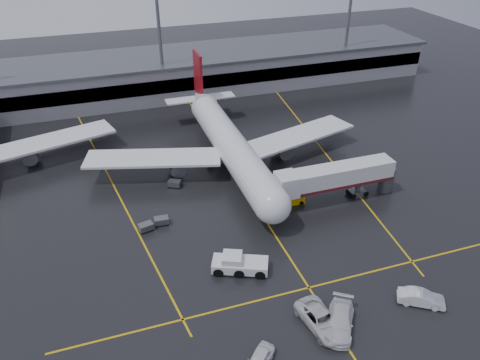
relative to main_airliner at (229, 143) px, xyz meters
name	(u,v)px	position (x,y,z in m)	size (l,w,h in m)	color
ground	(248,193)	(0.00, -9.70, -4.21)	(220.00, 220.00, 0.00)	black
apron_line_centre	(248,193)	(0.00, -9.70, -4.20)	(0.25, 90.00, 0.02)	gold
apron_line_stop	(309,288)	(0.00, -31.70, -4.20)	(60.00, 0.25, 0.02)	gold
apron_line_left	(112,183)	(-20.00, 0.30, -4.20)	(0.25, 70.00, 0.02)	gold
apron_line_right	(321,148)	(18.00, 0.30, -4.20)	(0.25, 70.00, 0.02)	gold
terminal	(180,72)	(0.00, 38.23, 0.11)	(122.00, 19.00, 8.60)	gray
light_mast_mid	(160,37)	(-5.00, 32.30, 10.27)	(3.00, 1.20, 25.45)	#595B60
light_mast_right	(349,21)	(40.00, 32.30, 10.27)	(3.00, 1.20, 25.45)	#595B60
main_airliner	(229,143)	(0.00, 0.00, 0.00)	(48.80, 45.60, 14.10)	silver
jet_bridge	(336,178)	(11.87, -15.70, -0.28)	(19.90, 3.40, 6.05)	silver
pushback_tractor	(238,264)	(-7.05, -26.04, -3.22)	(7.48, 5.31, 2.48)	silver
belt_loader	(293,200)	(5.57, -14.52, -3.68)	(3.52, 1.82, 2.16)	#EBB200
service_van_a	(321,320)	(-1.36, -37.43, -3.25)	(3.18, 6.89, 1.92)	silver
service_van_b	(340,321)	(0.51, -38.25, -3.23)	(2.73, 6.72, 1.95)	silver
service_van_c	(421,298)	(11.07, -38.12, -3.34)	(1.84, 5.29, 1.74)	silver
baggage_cart_a	(161,221)	(-14.42, -13.38, -3.58)	(2.07, 1.41, 1.12)	#595B60
baggage_cart_b	(146,227)	(-16.75, -14.12, -3.58)	(2.25, 1.73, 1.12)	#595B60
baggage_cart_c	(175,183)	(-10.54, -4.08, -3.58)	(2.38, 2.12, 1.12)	#595B60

